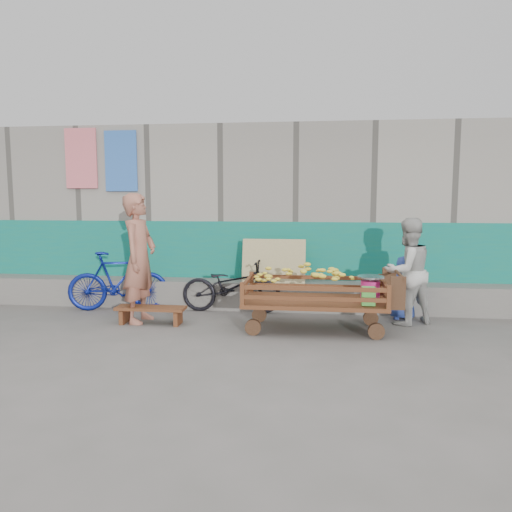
# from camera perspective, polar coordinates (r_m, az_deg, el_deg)

# --- Properties ---
(ground) EXTENTS (80.00, 80.00, 0.00)m
(ground) POSITION_cam_1_polar(r_m,az_deg,el_deg) (5.92, -2.90, -11.03)
(ground) COLOR #5A5752
(ground) RESTS_ON ground
(building_wall) EXTENTS (12.00, 3.50, 3.00)m
(building_wall) POSITION_cam_1_polar(r_m,az_deg,el_deg) (9.66, 1.24, 4.78)
(building_wall) COLOR gray
(building_wall) RESTS_ON ground
(banana_cart) EXTENTS (2.08, 0.95, 0.89)m
(banana_cart) POSITION_cam_1_polar(r_m,az_deg,el_deg) (6.79, 6.40, -3.50)
(banana_cart) COLOR #5B2C18
(banana_cart) RESTS_ON ground
(bench) EXTENTS (1.00, 0.30, 0.25)m
(bench) POSITION_cam_1_polar(r_m,az_deg,el_deg) (7.32, -11.92, -6.20)
(bench) COLOR #5B2C18
(bench) RESTS_ON ground
(vendor_man) EXTENTS (0.51, 0.72, 1.86)m
(vendor_man) POSITION_cam_1_polar(r_m,az_deg,el_deg) (7.36, -13.18, -0.25)
(vendor_man) COLOR #A2614D
(vendor_man) RESTS_ON ground
(woman) EXTENTS (0.92, 0.86, 1.52)m
(woman) POSITION_cam_1_polar(r_m,az_deg,el_deg) (7.38, 16.92, -1.69)
(woman) COLOR #B8B8B2
(woman) RESTS_ON ground
(child) EXTENTS (0.51, 0.38, 0.95)m
(child) POSITION_cam_1_polar(r_m,az_deg,el_deg) (7.69, 16.50, -3.49)
(child) COLOR #2D449E
(child) RESTS_ON ground
(bicycle_dark) EXTENTS (1.58, 0.58, 0.82)m
(bicycle_dark) POSITION_cam_1_polar(r_m,az_deg,el_deg) (7.85, -2.83, -3.48)
(bicycle_dark) COLOR black
(bicycle_dark) RESTS_ON ground
(bicycle_blue) EXTENTS (1.63, 0.81, 0.94)m
(bicycle_blue) POSITION_cam_1_polar(r_m,az_deg,el_deg) (8.26, -15.48, -2.77)
(bicycle_blue) COLOR navy
(bicycle_blue) RESTS_ON ground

